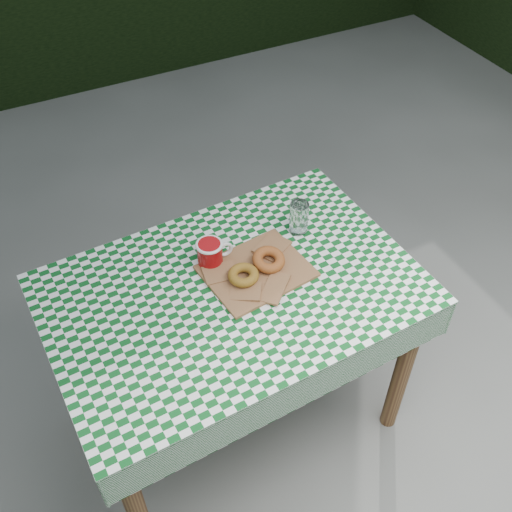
{
  "coord_description": "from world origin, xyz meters",
  "views": [
    {
      "loc": [
        -0.61,
        -1.04,
        2.14
      ],
      "look_at": [
        -0.0,
        0.16,
        0.79
      ],
      "focal_mm": 41.86,
      "sensor_mm": 36.0,
      "label": 1
    }
  ],
  "objects_px": {
    "paper_bag": "(256,270)",
    "table": "(236,359)",
    "coffee_mug": "(210,254)",
    "drinking_glass": "(299,217)"
  },
  "relations": [
    {
      "from": "paper_bag",
      "to": "coffee_mug",
      "type": "height_order",
      "value": "coffee_mug"
    },
    {
      "from": "table",
      "to": "coffee_mug",
      "type": "distance_m",
      "value": 0.45
    },
    {
      "from": "coffee_mug",
      "to": "table",
      "type": "bearing_deg",
      "value": -78.55
    },
    {
      "from": "table",
      "to": "coffee_mug",
      "type": "bearing_deg",
      "value": 96.12
    },
    {
      "from": "table",
      "to": "drinking_glass",
      "type": "bearing_deg",
      "value": 21.62
    },
    {
      "from": "paper_bag",
      "to": "coffee_mug",
      "type": "distance_m",
      "value": 0.16
    },
    {
      "from": "table",
      "to": "coffee_mug",
      "type": "xyz_separation_m",
      "value": [
        -0.02,
        0.13,
        0.43
      ]
    },
    {
      "from": "paper_bag",
      "to": "table",
      "type": "bearing_deg",
      "value": -163.53
    },
    {
      "from": "table",
      "to": "paper_bag",
      "type": "xyz_separation_m",
      "value": [
        0.1,
        0.03,
        0.39
      ]
    },
    {
      "from": "paper_bag",
      "to": "coffee_mug",
      "type": "xyz_separation_m",
      "value": [
        -0.12,
        0.1,
        0.04
      ]
    }
  ]
}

